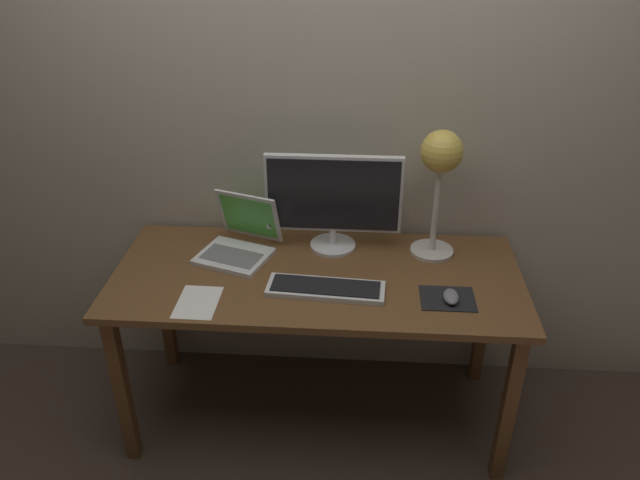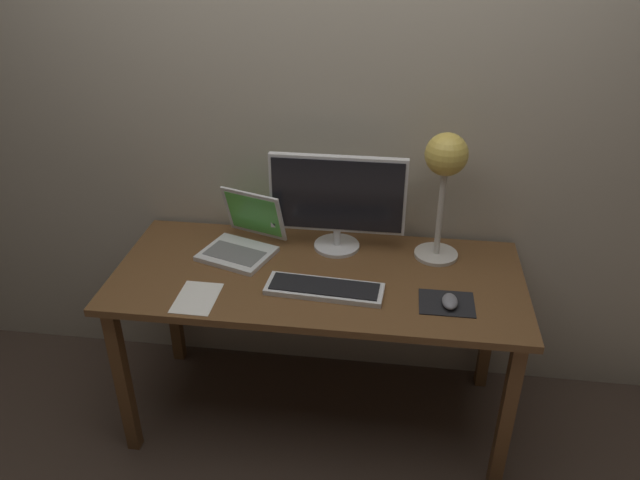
% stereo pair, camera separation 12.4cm
% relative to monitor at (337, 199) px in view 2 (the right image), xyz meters
% --- Properties ---
extents(ground_plane, '(4.80, 4.80, 0.00)m').
position_rel_monitor_xyz_m(ground_plane, '(-0.05, -0.21, -0.97)').
color(ground_plane, '#47382D').
rests_on(ground_plane, ground).
extents(back_wall, '(4.80, 0.06, 2.60)m').
position_rel_monitor_xyz_m(back_wall, '(-0.05, 0.19, 0.33)').
color(back_wall, '#B2A893').
rests_on(back_wall, ground).
extents(desk, '(1.60, 0.70, 0.74)m').
position_rel_monitor_xyz_m(desk, '(-0.05, -0.21, -0.30)').
color(desk, brown).
rests_on(desk, ground).
extents(monitor, '(0.55, 0.19, 0.41)m').
position_rel_monitor_xyz_m(monitor, '(0.00, 0.00, 0.00)').
color(monitor, silver).
rests_on(monitor, desk).
extents(keyboard_main, '(0.45, 0.17, 0.03)m').
position_rel_monitor_xyz_m(keyboard_main, '(-0.01, -0.33, -0.21)').
color(keyboard_main, silver).
rests_on(keyboard_main, desk).
extents(laptop, '(0.35, 0.36, 0.24)m').
position_rel_monitor_xyz_m(laptop, '(-0.38, -0.06, -0.16)').
color(laptop, silver).
rests_on(laptop, desk).
extents(desk_lamp, '(0.18, 0.18, 0.53)m').
position_rel_monitor_xyz_m(desk_lamp, '(0.41, -0.02, 0.17)').
color(desk_lamp, beige).
rests_on(desk_lamp, desk).
extents(mousepad, '(0.20, 0.16, 0.00)m').
position_rel_monitor_xyz_m(mousepad, '(0.44, -0.35, -0.22)').
color(mousepad, black).
rests_on(mousepad, desk).
extents(mouse, '(0.06, 0.10, 0.03)m').
position_rel_monitor_xyz_m(mouse, '(0.45, -0.37, -0.21)').
color(mouse, slate).
rests_on(mouse, mousepad).
extents(paper_sheet_near_mouse, '(0.15, 0.21, 0.00)m').
position_rel_monitor_xyz_m(paper_sheet_near_mouse, '(-0.47, -0.44, -0.22)').
color(paper_sheet_near_mouse, white).
rests_on(paper_sheet_near_mouse, desk).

